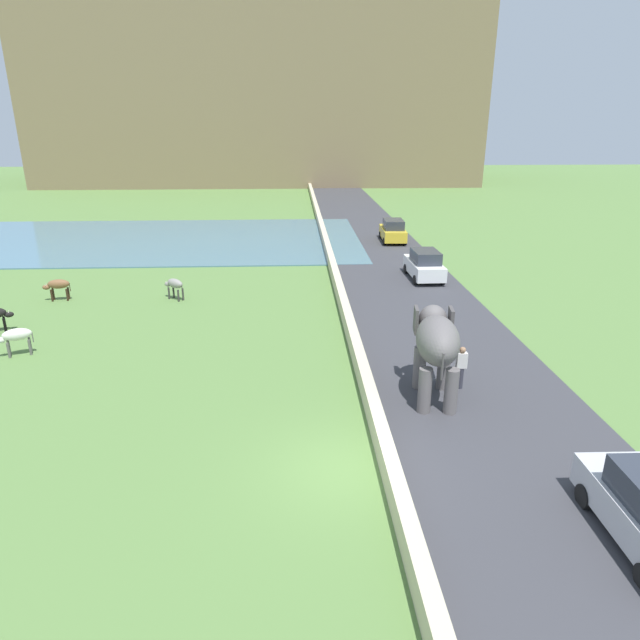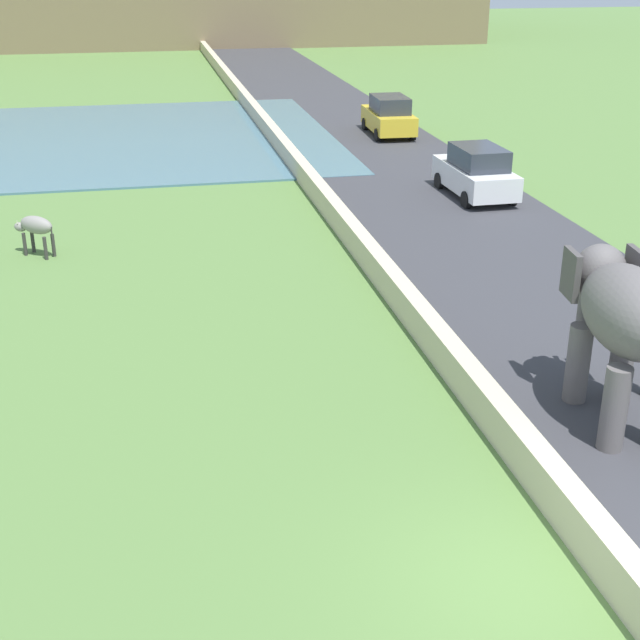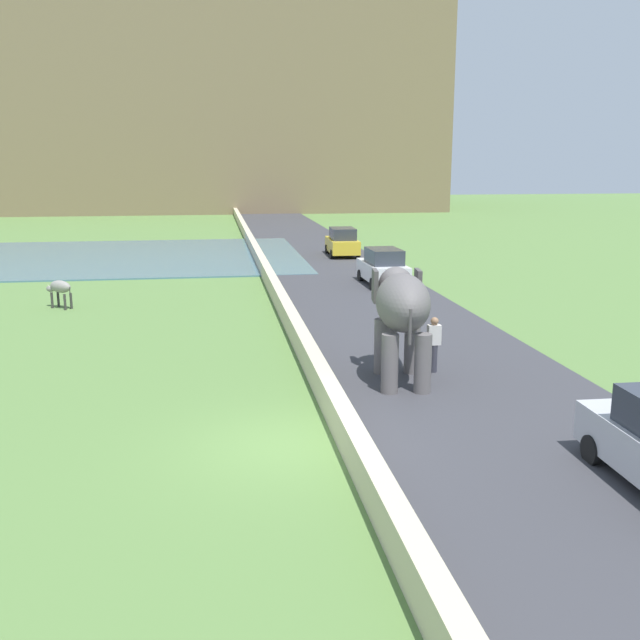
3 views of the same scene
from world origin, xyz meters
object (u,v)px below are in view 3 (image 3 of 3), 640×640
at_px(elephant, 401,308).
at_px(car_yellow, 342,242).
at_px(car_white, 383,267).
at_px(person_beside_elephant, 434,344).
at_px(cow_grey, 60,288).

bearing_deg(elephant, car_yellow, 83.13).
bearing_deg(car_yellow, car_white, -89.98).
xyz_separation_m(elephant, person_beside_elephant, (1.11, 0.59, -1.16)).
height_order(elephant, cow_grey, elephant).
distance_m(car_yellow, cow_grey, 20.07).
distance_m(elephant, person_beside_elephant, 1.71).
relative_size(elephant, car_white, 0.88).
distance_m(car_white, car_yellow, 10.89).
xyz_separation_m(car_white, cow_grey, (-14.19, -3.30, -0.06)).
height_order(person_beside_elephant, cow_grey, person_beside_elephant).
distance_m(person_beside_elephant, car_yellow, 25.41).
bearing_deg(car_white, cow_grey, -166.89).
bearing_deg(person_beside_elephant, car_yellow, 85.47).
xyz_separation_m(elephant, car_yellow, (3.12, 25.92, -1.14)).
bearing_deg(elephant, person_beside_elephant, 27.76).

